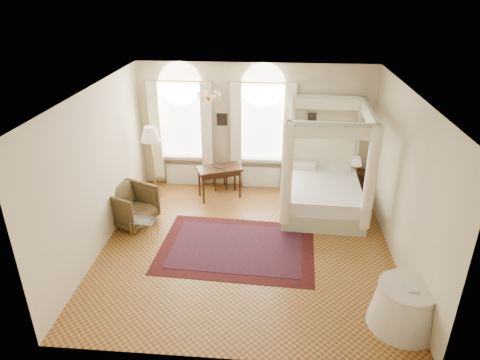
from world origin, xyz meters
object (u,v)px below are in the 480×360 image
object	(u,v)px
floor_lamp	(151,138)
nightstand	(357,182)
stool	(220,175)
side_table	(405,306)
writing_desk	(219,172)
armchair	(131,206)
coffee_table	(144,222)
canopy_bed	(322,188)

from	to	relation	value
floor_lamp	nightstand	bearing A→B (deg)	6.86
stool	side_table	distance (m)	5.96
stool	side_table	world-z (taller)	side_table
writing_desk	floor_lamp	bearing A→B (deg)	-175.27
writing_desk	stool	world-z (taller)	writing_desk
writing_desk	side_table	size ratio (longest dim) A/B	1.09
armchair	coffee_table	size ratio (longest dim) A/B	1.61
canopy_bed	nightstand	xyz separation A→B (m)	(0.99, 0.97, -0.27)
stool	floor_lamp	size ratio (longest dim) A/B	0.26
stool	floor_lamp	xyz separation A→B (m)	(-1.60, -0.63, 1.24)
canopy_bed	coffee_table	xyz separation A→B (m)	(-3.97, -1.49, -0.24)
writing_desk	stool	bearing A→B (deg)	96.46
writing_desk	coffee_table	distance (m)	2.46
coffee_table	nightstand	bearing A→B (deg)	26.36
canopy_bed	side_table	xyz separation A→B (m)	(0.99, -3.78, -0.21)
nightstand	side_table	xyz separation A→B (m)	(0.00, -4.75, 0.06)
coffee_table	side_table	distance (m)	5.47
armchair	coffee_table	xyz separation A→B (m)	(0.43, -0.50, -0.10)
writing_desk	stool	distance (m)	0.59
stool	coffee_table	world-z (taller)	stool
writing_desk	floor_lamp	distance (m)	1.90
canopy_bed	floor_lamp	world-z (taller)	canopy_bed
coffee_table	side_table	bearing A→B (deg)	-24.75
nightstand	armchair	world-z (taller)	armchair
floor_lamp	side_table	size ratio (longest dim) A/B	1.68
canopy_bed	stool	size ratio (longest dim) A/B	5.21
coffee_table	canopy_bed	bearing A→B (deg)	20.58
nightstand	stool	size ratio (longest dim) A/B	1.29
armchair	coffee_table	distance (m)	0.67
coffee_table	floor_lamp	xyz separation A→B (m)	(-0.24, 1.84, 1.28)
stool	armchair	size ratio (longest dim) A/B	0.50
side_table	floor_lamp	bearing A→B (deg)	141.61
coffee_table	floor_lamp	world-z (taller)	floor_lamp
armchair	floor_lamp	world-z (taller)	floor_lamp
nightstand	armchair	xyz separation A→B (m)	(-5.40, -1.96, 0.13)
canopy_bed	side_table	world-z (taller)	canopy_bed
canopy_bed	stool	distance (m)	2.79
floor_lamp	side_table	xyz separation A→B (m)	(5.21, -4.13, -1.24)
writing_desk	armchair	distance (m)	2.38
floor_lamp	writing_desk	bearing A→B (deg)	4.73
canopy_bed	coffee_table	world-z (taller)	canopy_bed
nightstand	stool	xyz separation A→B (m)	(-3.60, 0.00, 0.06)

